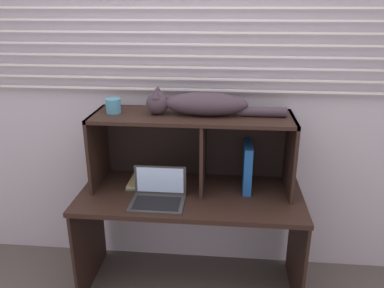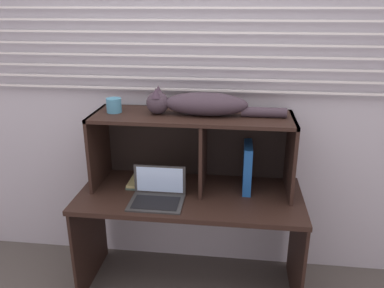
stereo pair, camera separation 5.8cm
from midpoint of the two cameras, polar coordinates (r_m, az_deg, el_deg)
The scene contains 8 objects.
back_panel_with_blinds at distance 2.55m, azimuth 1.32°, elevation 7.56°, with size 4.40×0.08×2.50m.
desk at distance 2.48m, azimuth 0.38°, elevation -10.08°, with size 1.38×0.62×0.70m.
hutch_shelf_unit at distance 2.41m, azimuth 1.00°, elevation 1.17°, with size 1.23×0.39×0.48m.
cat at distance 2.31m, azimuth 1.89°, elevation 5.94°, with size 0.84×0.17×0.17m.
laptop at distance 2.32m, azimuth -4.41°, elevation -7.51°, with size 0.32×0.24×0.19m.
binder_upright at distance 2.44m, azimuth 8.86°, elevation -3.39°, with size 0.05×0.23×0.30m, color #194B94.
book_stack at distance 2.55m, azimuth -6.53°, elevation -5.45°, with size 0.18×0.23×0.03m.
small_basket at distance 2.42m, azimuth -10.79°, elevation 5.64°, with size 0.09×0.09×0.09m, color teal.
Camera 2 is at (0.27, -1.92, 1.82)m, focal length 36.06 mm.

